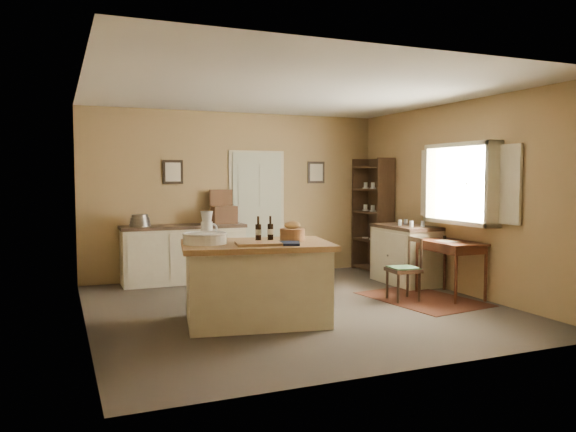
% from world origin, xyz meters
% --- Properties ---
extents(ground, '(5.00, 5.00, 0.00)m').
position_xyz_m(ground, '(0.00, 0.00, 0.00)').
color(ground, '#52483F').
rests_on(ground, ground).
extents(wall_back, '(5.00, 0.10, 2.70)m').
position_xyz_m(wall_back, '(0.00, 2.50, 1.35)').
color(wall_back, '#91744C').
rests_on(wall_back, ground).
extents(wall_front, '(5.00, 0.10, 2.70)m').
position_xyz_m(wall_front, '(0.00, -2.50, 1.35)').
color(wall_front, '#91744C').
rests_on(wall_front, ground).
extents(wall_left, '(0.10, 5.00, 2.70)m').
position_xyz_m(wall_left, '(-2.50, 0.00, 1.35)').
color(wall_left, '#91744C').
rests_on(wall_left, ground).
extents(wall_right, '(0.10, 5.00, 2.70)m').
position_xyz_m(wall_right, '(2.50, 0.00, 1.35)').
color(wall_right, '#91744C').
rests_on(wall_right, ground).
extents(ceiling, '(5.00, 5.00, 0.00)m').
position_xyz_m(ceiling, '(0.00, 0.00, 2.70)').
color(ceiling, silver).
rests_on(ceiling, wall_back).
extents(door, '(0.97, 0.06, 2.11)m').
position_xyz_m(door, '(0.35, 2.47, 1.05)').
color(door, '#B9BDA1').
rests_on(door, ground).
extents(framed_prints, '(2.82, 0.02, 0.38)m').
position_xyz_m(framed_prints, '(0.20, 2.48, 1.72)').
color(framed_prints, black).
rests_on(framed_prints, ground).
extents(window, '(0.25, 1.99, 1.12)m').
position_xyz_m(window, '(2.42, -0.20, 1.55)').
color(window, beige).
rests_on(window, ground).
extents(work_island, '(1.81, 1.35, 1.20)m').
position_xyz_m(work_island, '(-0.71, -0.50, 0.48)').
color(work_island, beige).
rests_on(work_island, ground).
extents(sideboard, '(1.91, 0.54, 1.18)m').
position_xyz_m(sideboard, '(-0.95, 2.20, 0.48)').
color(sideboard, beige).
rests_on(sideboard, ground).
extents(rug, '(1.31, 1.74, 0.01)m').
position_xyz_m(rug, '(1.75, -0.23, 0.00)').
color(rug, '#4C2716').
rests_on(rug, ground).
extents(writing_desk, '(0.56, 0.92, 0.82)m').
position_xyz_m(writing_desk, '(2.20, -0.23, 0.67)').
color(writing_desk, '#36180C').
rests_on(writing_desk, ground).
extents(desk_chair, '(0.42, 0.42, 0.82)m').
position_xyz_m(desk_chair, '(1.47, -0.18, 0.41)').
color(desk_chair, '#301F14').
rests_on(desk_chair, ground).
extents(right_cabinet, '(0.63, 1.14, 0.99)m').
position_xyz_m(right_cabinet, '(2.20, 0.83, 0.46)').
color(right_cabinet, beige).
rests_on(right_cabinet, ground).
extents(shelving_unit, '(0.33, 0.88, 1.96)m').
position_xyz_m(shelving_unit, '(2.35, 2.00, 0.98)').
color(shelving_unit, '#301F14').
rests_on(shelving_unit, ground).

